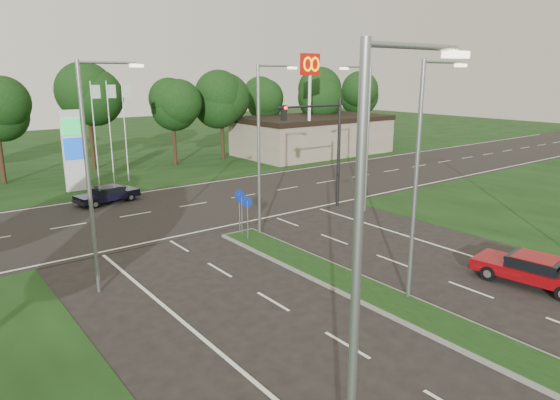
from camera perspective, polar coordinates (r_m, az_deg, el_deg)
ground at (r=17.13m, az=29.20°, el=-17.47°), size 160.00×160.00×0.00m
verge_far at (r=62.33m, az=-24.17°, el=5.11°), size 160.00×50.00×0.02m
cross_road at (r=33.42m, az=-11.39°, el=-0.81°), size 160.00×12.00×0.02m
median_kerb at (r=18.70m, az=17.74°, el=-13.31°), size 2.00×26.00×0.12m
commercial_building at (r=55.04m, az=3.78°, el=7.38°), size 16.00×9.00×4.00m
streetlight_median_near at (r=18.97m, az=15.70°, el=3.32°), size 2.53×0.22×9.00m
streetlight_median_far at (r=26.13m, az=-2.09°, el=6.68°), size 2.53×0.22×9.00m
streetlight_left_near at (r=8.38m, az=9.61°, el=-9.97°), size 2.53×0.22×9.00m
streetlight_left_far at (r=20.26m, az=-20.62°, el=3.60°), size 2.53×0.22×9.00m
streetlight_right_far at (r=31.26m, az=9.76°, el=7.72°), size 2.53×0.22×9.00m
traffic_signal at (r=31.59m, az=5.05°, el=7.16°), size 5.10×0.42×7.00m
median_signs at (r=26.56m, az=-4.28°, el=-0.63°), size 1.16×1.76×2.38m
gas_pylon at (r=39.88m, az=-22.35°, el=5.50°), size 5.80×1.26×8.00m
mcdonalds_sign at (r=48.99m, az=3.45°, el=13.57°), size 2.20×0.47×10.40m
treeline_far at (r=47.26m, az=-20.45°, el=11.30°), size 6.00×6.00×9.90m
red_sedan at (r=23.23m, az=26.95°, el=-7.09°), size 2.48×4.75×1.25m
navy_sedan at (r=35.69m, az=-19.12°, el=0.62°), size 4.30×2.36×1.12m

